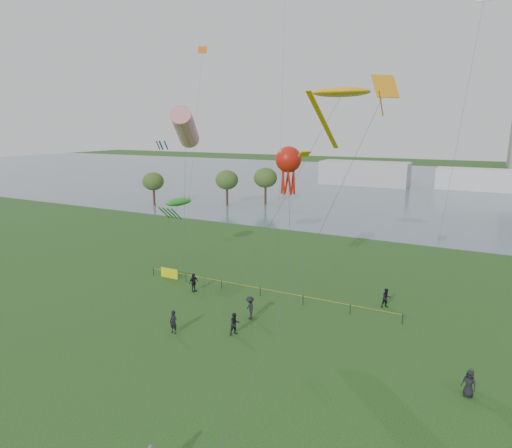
% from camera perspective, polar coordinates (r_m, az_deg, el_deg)
% --- Properties ---
extents(ground_plane, '(400.00, 400.00, 0.00)m').
position_cam_1_polar(ground_plane, '(25.12, -11.31, -22.89)').
color(ground_plane, '#183C13').
extents(lake, '(400.00, 120.00, 0.08)m').
position_cam_1_polar(lake, '(117.38, 20.44, 4.86)').
color(lake, slate).
rests_on(lake, ground_plane).
extents(pavilion_left, '(22.00, 8.00, 6.00)m').
position_cam_1_polar(pavilion_left, '(114.14, 14.23, 6.57)').
color(pavilion_left, silver).
rests_on(pavilion_left, ground_plane).
extents(pavilion_right, '(18.00, 7.00, 5.00)m').
position_cam_1_polar(pavilion_right, '(114.38, 27.40, 5.30)').
color(pavilion_right, silver).
rests_on(pavilion_right, ground_plane).
extents(trees, '(22.65, 14.95, 7.04)m').
position_cam_1_polar(trees, '(81.61, -4.60, 5.92)').
color(trees, '#382519').
rests_on(trees, ground_plane).
extents(fence, '(24.07, 0.07, 1.05)m').
position_cam_1_polar(fence, '(40.91, -7.18, -7.34)').
color(fence, black).
rests_on(fence, ground_plane).
extents(spectator_a, '(0.96, 1.01, 1.64)m').
position_cam_1_polar(spectator_a, '(31.40, -2.84, -13.17)').
color(spectator_a, black).
rests_on(spectator_a, ground_plane).
extents(spectator_b, '(1.31, 1.34, 1.84)m').
position_cam_1_polar(spectator_b, '(33.67, -0.82, -11.11)').
color(spectator_b, black).
rests_on(spectator_b, ground_plane).
extents(spectator_c, '(0.65, 1.08, 1.72)m').
position_cam_1_polar(spectator_c, '(39.34, -8.33, -7.73)').
color(spectator_c, black).
rests_on(spectator_c, ground_plane).
extents(spectator_d, '(0.89, 0.75, 1.56)m').
position_cam_1_polar(spectator_d, '(27.71, 26.52, -18.50)').
color(spectator_d, black).
rests_on(spectator_d, ground_plane).
extents(spectator_f, '(0.66, 0.47, 1.72)m').
position_cam_1_polar(spectator_f, '(32.12, -10.95, -12.70)').
color(spectator_f, black).
rests_on(spectator_f, ground_plane).
extents(spectator_g, '(1.01, 0.98, 1.64)m').
position_cam_1_polar(spectator_g, '(37.27, 16.98, -9.43)').
color(spectator_g, black).
rests_on(spectator_g, ground_plane).
extents(kite_stingray, '(9.09, 9.98, 17.70)m').
position_cam_1_polar(kite_stingray, '(36.69, 11.20, 16.73)').
color(kite_stingray, '#3F3F42').
extents(kite_windsock, '(4.31, 5.20, 16.48)m').
position_cam_1_polar(kite_windsock, '(41.01, -9.41, 12.57)').
color(kite_windsock, '#3F3F42').
extents(kite_creature, '(2.11, 8.98, 6.90)m').
position_cam_1_polar(kite_creature, '(47.90, -10.31, 2.87)').
color(kite_creature, '#3F3F42').
extents(kite_octopus, '(3.45, 5.58, 13.04)m').
position_cam_1_polar(kite_octopus, '(35.76, 4.35, 8.46)').
color(kite_octopus, '#3F3F42').
extents(kite_delta, '(4.35, 15.63, 17.50)m').
position_cam_1_polar(kite_delta, '(25.86, 16.02, 15.38)').
color(kite_delta, '#3F3F42').
extents(small_kites, '(26.43, 7.80, 6.36)m').
position_cam_1_polar(small_kites, '(43.00, 6.48, 26.07)').
color(small_kites, orange).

